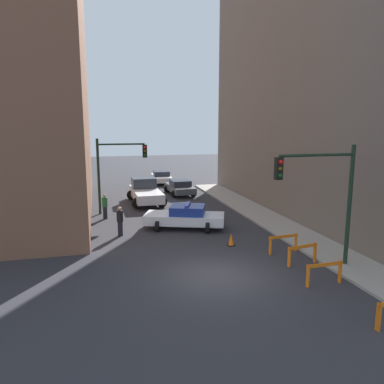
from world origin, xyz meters
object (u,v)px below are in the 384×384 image
at_px(pedestrian_corner, 105,206).
at_px(traffic_cone, 231,240).
at_px(white_truck, 145,191).
at_px(traffic_light_near, 327,188).
at_px(parked_car_near, 180,187).
at_px(barrier_mid, 324,270).
at_px(pedestrian_crossing, 120,221).
at_px(barrier_back, 302,251).
at_px(traffic_light_far, 115,165).
at_px(barrier_corner, 283,241).
at_px(parked_car_mid, 161,177).
at_px(police_car, 185,217).

height_order(pedestrian_corner, traffic_cone, pedestrian_corner).
bearing_deg(white_truck, traffic_light_near, -71.71).
bearing_deg(parked_car_near, white_truck, -144.02).
distance_m(white_truck, barrier_mid, 17.77).
bearing_deg(pedestrian_crossing, traffic_cone, 74.48).
distance_m(pedestrian_corner, barrier_back, 13.40).
relative_size(traffic_light_near, traffic_light_far, 1.00).
distance_m(traffic_light_far, barrier_corner, 13.11).
bearing_deg(parked_car_mid, pedestrian_crossing, -103.37).
height_order(parked_car_near, barrier_back, parked_car_near).
height_order(traffic_light_far, police_car, traffic_light_far).
distance_m(barrier_mid, barrier_back, 2.17).
height_order(parked_car_mid, pedestrian_crossing, pedestrian_crossing).
xyz_separation_m(traffic_light_far, pedestrian_corner, (-0.79, -1.50, -2.54)).
relative_size(parked_car_near, barrier_back, 2.76).
height_order(traffic_light_near, police_car, traffic_light_near).
xyz_separation_m(traffic_light_near, barrier_mid, (-0.90, -1.51, -2.91)).
height_order(police_car, pedestrian_crossing, pedestrian_crossing).
height_order(parked_car_near, barrier_corner, parked_car_near).
relative_size(police_car, barrier_corner, 3.16).
xyz_separation_m(parked_car_mid, pedestrian_corner, (-6.15, -13.88, 0.19)).
bearing_deg(pedestrian_crossing, police_car, 112.74).
bearing_deg(barrier_corner, parked_car_mid, 95.02).
bearing_deg(traffic_light_near, barrier_mid, -120.72).
bearing_deg(barrier_back, barrier_mid, -98.64).
xyz_separation_m(traffic_light_near, parked_car_mid, (-2.67, 25.06, -2.86)).
bearing_deg(traffic_light_near, traffic_light_far, 122.33).
bearing_deg(barrier_corner, parked_car_near, 95.34).
relative_size(white_truck, barrier_back, 3.43).
xyz_separation_m(traffic_light_near, traffic_light_far, (-8.03, 12.69, -0.13)).
bearing_deg(traffic_light_near, parked_car_mid, 96.09).
bearing_deg(barrier_mid, pedestrian_corner, 121.98).
height_order(traffic_light_near, parked_car_near, traffic_light_near).
bearing_deg(pedestrian_corner, police_car, -1.10).
xyz_separation_m(white_truck, barrier_corner, (4.92, -13.42, -0.29)).
bearing_deg(parked_car_near, pedestrian_corner, -135.52).
bearing_deg(barrier_corner, pedestrian_corner, 132.26).
relative_size(police_car, barrier_back, 3.18).
xyz_separation_m(pedestrian_crossing, barrier_mid, (7.22, -8.59, -0.24)).
bearing_deg(white_truck, parked_car_mid, 71.51).
relative_size(barrier_mid, barrier_back, 1.01).
bearing_deg(traffic_light_far, barrier_back, -58.24).
bearing_deg(barrier_corner, traffic_light_near, -73.22).
xyz_separation_m(pedestrian_corner, barrier_mid, (7.93, -12.70, -0.24)).
height_order(white_truck, parked_car_mid, white_truck).
bearing_deg(pedestrian_crossing, parked_car_near, 167.02).
xyz_separation_m(parked_car_mid, barrier_corner, (2.01, -22.85, -0.06)).
bearing_deg(barrier_back, barrier_corner, 93.46).
bearing_deg(barrier_corner, police_car, 123.54).
xyz_separation_m(police_car, white_truck, (-1.33, 8.01, 0.18)).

